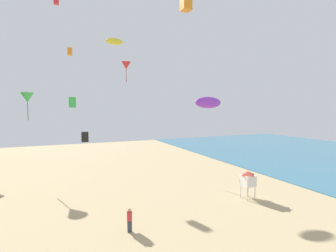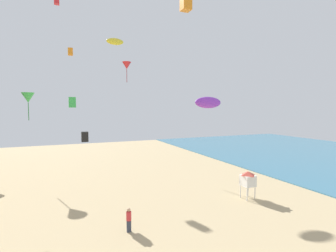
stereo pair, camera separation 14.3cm
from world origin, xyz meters
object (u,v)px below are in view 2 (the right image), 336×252
(kite_flyer, at_px, (129,219))
(kite_orange_box, at_px, (70,52))
(kite_black_box, at_px, (85,137))
(kite_green_box, at_px, (72,102))
(kite_orange_box_2, at_px, (186,3))
(kite_purple_parafoil, at_px, (208,103))
(kite_red_delta, at_px, (127,66))
(kite_green_delta, at_px, (28,98))
(kite_red_box, at_px, (57,0))
(lifeguard_stand, at_px, (248,179))
(kite_yellow_parafoil, at_px, (115,42))

(kite_flyer, height_order, kite_orange_box, kite_orange_box)
(kite_black_box, xyz_separation_m, kite_green_box, (-0.94, 0.38, 3.01))
(kite_black_box, height_order, kite_orange_box_2, kite_orange_box_2)
(kite_green_box, height_order, kite_purple_parafoil, kite_purple_parafoil)
(kite_red_delta, bearing_deg, kite_orange_box_2, -86.44)
(kite_flyer, distance_m, kite_purple_parafoil, 12.10)
(kite_red_delta, bearing_deg, kite_green_delta, -165.23)
(kite_red_box, height_order, kite_black_box, kite_red_box)
(kite_flyer, bearing_deg, kite_red_delta, -79.02)
(kite_flyer, relative_size, kite_purple_parafoil, 0.61)
(lifeguard_stand, height_order, kite_yellow_parafoil, kite_yellow_parafoil)
(kite_flyer, relative_size, kite_green_delta, 0.49)
(kite_purple_parafoil, bearing_deg, lifeguard_stand, -28.75)
(kite_green_box, bearing_deg, kite_black_box, -22.13)
(kite_green_box, bearing_deg, kite_yellow_parafoil, 62.80)
(kite_red_delta, bearing_deg, kite_flyer, -103.77)
(kite_orange_box_2, bearing_deg, kite_flyer, -145.99)
(kite_red_box, distance_m, kite_red_delta, 13.18)
(kite_yellow_parafoil, bearing_deg, kite_green_box, -117.20)
(kite_flyer, relative_size, kite_yellow_parafoil, 0.69)
(lifeguard_stand, relative_size, kite_green_delta, 0.76)
(kite_red_box, relative_size, kite_green_box, 0.93)
(kite_green_box, relative_size, kite_orange_box_2, 0.68)
(kite_flyer, relative_size, kite_orange_box, 1.64)
(kite_green_box, relative_size, kite_purple_parafoil, 0.34)
(lifeguard_stand, height_order, kite_black_box, kite_black_box)
(lifeguard_stand, height_order, kite_red_box, kite_red_box)
(kite_red_box, height_order, kite_purple_parafoil, kite_red_box)
(kite_flyer, xyz_separation_m, kite_green_box, (-3.09, 7.26, 7.93))
(kite_red_box, distance_m, kite_orange_box_2, 14.82)
(kite_green_box, bearing_deg, kite_orange_box, 88.18)
(kite_green_delta, bearing_deg, lifeguard_stand, -40.86)
(kite_red_delta, relative_size, kite_orange_box, 3.10)
(kite_orange_box, bearing_deg, kite_flyer, -83.03)
(kite_black_box, bearing_deg, kite_flyer, -72.66)
(kite_black_box, distance_m, kite_purple_parafoil, 11.45)
(kite_green_box, bearing_deg, kite_flyer, -66.94)
(kite_yellow_parafoil, distance_m, kite_red_delta, 4.40)
(kite_orange_box, bearing_deg, kite_red_box, -101.91)
(kite_red_box, bearing_deg, kite_black_box, -75.20)
(kite_black_box, relative_size, kite_red_delta, 0.29)
(kite_yellow_parafoil, height_order, kite_red_box, kite_red_box)
(kite_orange_box_2, bearing_deg, kite_red_box, 136.50)
(kite_purple_parafoil, xyz_separation_m, kite_orange_box_2, (-1.92, 0.78, 8.83))
(kite_red_box, bearing_deg, kite_flyer, -73.98)
(kite_orange_box, bearing_deg, kite_black_box, -88.09)
(kite_red_box, bearing_deg, kite_orange_box, 78.09)
(kite_red_box, xyz_separation_m, kite_purple_parafoil, (12.54, -10.85, -11.20))
(kite_flyer, distance_m, kite_green_delta, 21.84)
(kite_purple_parafoil, distance_m, kite_orange_box, 22.35)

